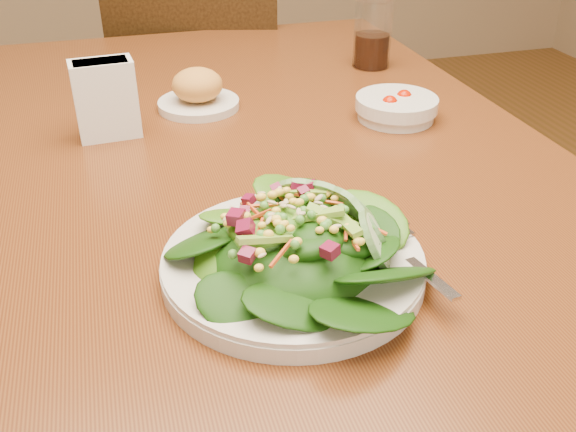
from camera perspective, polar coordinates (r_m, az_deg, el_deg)
name	(u,v)px	position (r m, az deg, el deg)	size (l,w,h in m)	color
dining_table	(263,202)	(1.06, -2.23, 1.23)	(0.90, 1.40, 0.75)	brown
chair_far	(203,97)	(1.88, -7.59, 10.47)	(0.55, 0.56, 0.98)	#33200C
salad_plate	(302,248)	(0.70, 1.24, -2.88)	(0.29, 0.29, 0.08)	silver
bread_plate	(198,92)	(1.16, -8.02, 10.84)	(0.14, 0.14, 0.07)	silver
tomato_bowl	(396,108)	(1.12, 9.60, 9.49)	(0.14, 0.14, 0.05)	silver
drinking_glass	(372,39)	(1.37, 7.50, 15.35)	(0.08, 0.08, 0.13)	silver
napkin_holder	(105,97)	(1.06, -15.93, 10.11)	(0.10, 0.06, 0.12)	white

